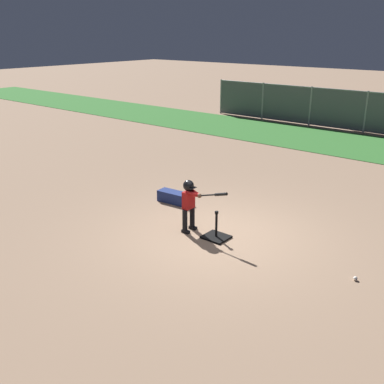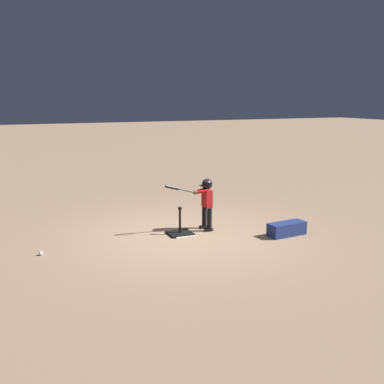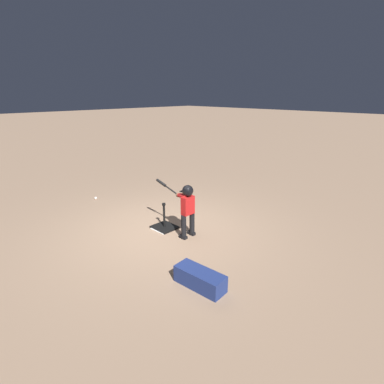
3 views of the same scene
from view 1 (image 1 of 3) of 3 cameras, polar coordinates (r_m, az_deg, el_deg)
The scene contains 8 objects.
ground_plane at distance 9.50m, azimuth 3.24°, elevation -5.54°, with size 90.00×90.00×0.00m, color #93755B.
grass_outfield_strip at distance 17.89m, azimuth 22.00°, elevation 5.23°, with size 56.00×4.09×0.02m, color #33702D.
home_plate at distance 9.42m, azimuth 3.06°, elevation -5.68°, with size 0.44×0.44×0.02m, color white.
batting_tee at distance 9.36m, azimuth 3.08°, elevation -5.49°, with size 0.51×0.46×0.60m.
batter_child at distance 9.41m, azimuth -0.25°, elevation -0.96°, with size 1.09×0.36×1.14m.
baseball at distance 8.36m, azimuth 20.04°, elevation -10.28°, with size 0.07×0.07×0.07m, color white.
bleachers_far_right at distance 24.06m, azimuth 10.11°, elevation 10.86°, with size 3.38×2.02×0.96m.
equipment_bag at distance 11.23m, azimuth -2.30°, elevation -0.66°, with size 0.84×0.32×0.28m, color navy.
Camera 1 is at (5.01, -6.98, 4.05)m, focal length 42.00 mm.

